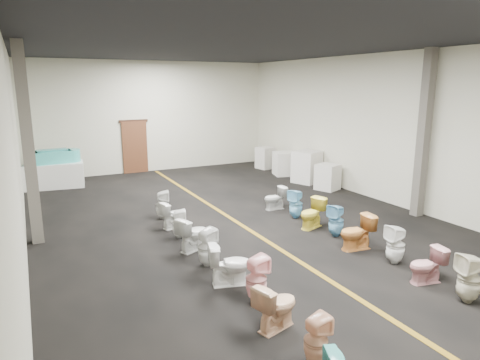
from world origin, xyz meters
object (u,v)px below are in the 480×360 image
(appliance_crate_b, at_px, (307,167))
(toilet_right_5, at_px, (357,232))
(toilet_left_7, at_px, (179,224))
(toilet_right_7, at_px, (312,213))
(toilet_right_3, at_px, (427,266))
(toilet_right_2, at_px, (470,278))
(bathtub, at_px, (53,157))
(toilet_left_9, at_px, (162,205))
(appliance_crate_c, at_px, (285,164))
(toilet_right_9, at_px, (275,198))
(toilet_left_2, at_px, (276,306))
(toilet_left_4, at_px, (230,264))
(toilet_left_3, at_px, (256,279))
(toilet_left_5, at_px, (207,247))
(toilet_left_8, at_px, (174,215))
(toilet_left_6, at_px, (193,234))
(appliance_crate_d, at_px, (265,158))
(appliance_crate_a, at_px, (328,177))
(toilet_right_8, at_px, (296,204))
(display_table, at_px, (54,175))
(toilet_left_1, at_px, (316,341))
(toilet_right_6, at_px, (336,220))
(toilet_right_4, at_px, (396,245))

(appliance_crate_b, xyz_separation_m, toilet_right_5, (-2.89, -5.92, -0.19))
(toilet_left_7, relative_size, toilet_right_7, 0.91)
(appliance_crate_b, height_order, toilet_right_3, appliance_crate_b)
(toilet_left_7, bearing_deg, toilet_right_2, -133.29)
(bathtub, xyz_separation_m, toilet_left_9, (2.33, -5.24, -0.68))
(appliance_crate_c, height_order, toilet_right_9, appliance_crate_c)
(toilet_left_2, bearing_deg, toilet_left_4, -16.23)
(toilet_left_3, xyz_separation_m, toilet_left_9, (-0.06, 5.12, -0.01))
(appliance_crate_c, relative_size, toilet_right_7, 1.22)
(toilet_left_5, height_order, toilet_left_8, toilet_left_5)
(bathtub, height_order, toilet_right_5, bathtub)
(toilet_left_3, height_order, toilet_left_5, toilet_left_3)
(toilet_left_5, height_order, toilet_left_6, toilet_left_5)
(appliance_crate_d, bearing_deg, appliance_crate_a, -90.00)
(toilet_left_4, bearing_deg, toilet_right_5, -70.22)
(toilet_right_2, bearing_deg, toilet_left_7, -131.67)
(toilet_left_3, xyz_separation_m, toilet_right_8, (3.18, 3.52, -0.00))
(display_table, bearing_deg, toilet_left_9, -66.01)
(toilet_left_4, height_order, toilet_right_2, toilet_right_2)
(toilet_left_9, xyz_separation_m, toilet_right_5, (3.16, -4.10, 0.00))
(appliance_crate_c, relative_size, toilet_right_9, 1.39)
(toilet_left_5, relative_size, toilet_right_2, 0.92)
(toilet_left_2, distance_m, toilet_left_6, 3.47)
(toilet_left_6, relative_size, toilet_left_8, 1.10)
(toilet_left_5, distance_m, toilet_right_2, 4.71)
(toilet_left_9, bearing_deg, toilet_left_5, -169.02)
(toilet_left_6, bearing_deg, toilet_left_1, 156.16)
(bathtub, bearing_deg, toilet_left_5, -82.34)
(appliance_crate_b, distance_m, toilet_right_7, 5.19)
(toilet_left_9, bearing_deg, toilet_right_9, -88.35)
(toilet_right_5, bearing_deg, toilet_left_7, -120.58)
(appliance_crate_d, xyz_separation_m, toilet_left_9, (-6.05, -4.85, -0.08))
(toilet_left_4, bearing_deg, toilet_right_6, -56.34)
(toilet_left_6, bearing_deg, appliance_crate_a, -87.13)
(appliance_crate_b, xyz_separation_m, toilet_left_4, (-6.11, -6.18, -0.20))
(bathtub, xyz_separation_m, toilet_left_3, (2.40, -10.36, -0.67))
(toilet_left_1, bearing_deg, toilet_left_6, -5.28)
(toilet_left_5, relative_size, toilet_right_9, 1.17)
(toilet_left_1, xyz_separation_m, toilet_left_6, (-0.00, 4.44, 0.03))
(appliance_crate_a, bearing_deg, toilet_right_5, -121.70)
(toilet_left_7, distance_m, toilet_right_9, 3.42)
(toilet_left_3, bearing_deg, toilet_right_9, -40.88)
(toilet_left_2, xyz_separation_m, toilet_right_2, (3.27, -0.79, 0.06))
(display_table, distance_m, toilet_right_4, 11.74)
(toilet_right_7, relative_size, toilet_right_9, 1.14)
(appliance_crate_b, relative_size, toilet_left_6, 1.55)
(toilet_left_1, distance_m, toilet_right_3, 3.39)
(toilet_right_5, bearing_deg, toilet_right_2, 7.74)
(toilet_right_3, bearing_deg, toilet_right_5, -168.30)
(appliance_crate_b, height_order, toilet_right_7, appliance_crate_b)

